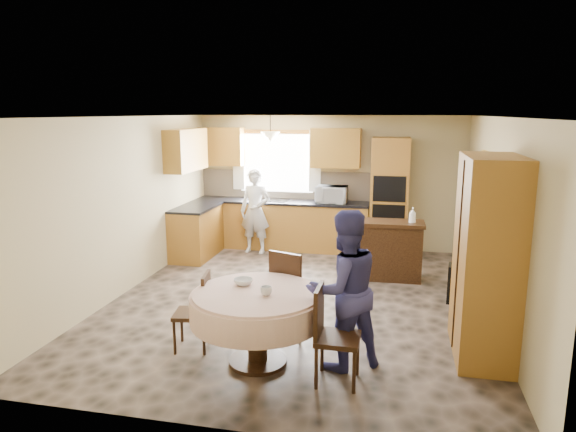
# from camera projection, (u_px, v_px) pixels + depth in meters

# --- Properties ---
(floor) EXTENTS (5.00, 6.00, 0.01)m
(floor) POSITION_uv_depth(u_px,v_px,m) (298.00, 301.00, 7.08)
(floor) COLOR brown
(floor) RESTS_ON ground
(ceiling) EXTENTS (5.00, 6.00, 0.01)m
(ceiling) POSITION_uv_depth(u_px,v_px,m) (298.00, 117.00, 6.58)
(ceiling) COLOR white
(ceiling) RESTS_ON wall_back
(wall_back) EXTENTS (5.00, 0.02, 2.50)m
(wall_back) POSITION_uv_depth(u_px,v_px,m) (328.00, 182.00, 9.71)
(wall_back) COLOR tan
(wall_back) RESTS_ON floor
(wall_front) EXTENTS (5.00, 0.02, 2.50)m
(wall_front) POSITION_uv_depth(u_px,v_px,m) (224.00, 285.00, 3.96)
(wall_front) COLOR tan
(wall_front) RESTS_ON floor
(wall_left) EXTENTS (0.02, 6.00, 2.50)m
(wall_left) POSITION_uv_depth(u_px,v_px,m) (127.00, 205.00, 7.35)
(wall_left) COLOR tan
(wall_left) RESTS_ON floor
(wall_right) EXTENTS (0.02, 6.00, 2.50)m
(wall_right) POSITION_uv_depth(u_px,v_px,m) (497.00, 220.00, 6.32)
(wall_right) COLOR tan
(wall_right) RESTS_ON floor
(window) EXTENTS (1.40, 0.03, 1.10)m
(window) POSITION_uv_depth(u_px,v_px,m) (277.00, 163.00, 9.82)
(window) COLOR white
(window) RESTS_ON wall_back
(curtain_left) EXTENTS (0.22, 0.02, 1.15)m
(curtain_left) POSITION_uv_depth(u_px,v_px,m) (238.00, 160.00, 9.92)
(curtain_left) COLOR white
(curtain_left) RESTS_ON wall_back
(curtain_right) EXTENTS (0.22, 0.02, 1.15)m
(curtain_right) POSITION_uv_depth(u_px,v_px,m) (315.00, 161.00, 9.61)
(curtain_right) COLOR white
(curtain_right) RESTS_ON wall_back
(base_cab_back) EXTENTS (3.30, 0.60, 0.88)m
(base_cab_back) POSITION_uv_depth(u_px,v_px,m) (281.00, 225.00, 9.76)
(base_cab_back) COLOR #C28533
(base_cab_back) RESTS_ON floor
(counter_back) EXTENTS (3.30, 0.64, 0.04)m
(counter_back) POSITION_uv_depth(u_px,v_px,m) (281.00, 202.00, 9.66)
(counter_back) COLOR black
(counter_back) RESTS_ON base_cab_back
(base_cab_left) EXTENTS (0.60, 1.20, 0.88)m
(base_cab_left) POSITION_uv_depth(u_px,v_px,m) (196.00, 233.00, 9.17)
(base_cab_left) COLOR #C28533
(base_cab_left) RESTS_ON floor
(counter_left) EXTENTS (0.64, 1.20, 0.04)m
(counter_left) POSITION_uv_depth(u_px,v_px,m) (196.00, 207.00, 9.08)
(counter_left) COLOR black
(counter_left) RESTS_ON base_cab_left
(backsplash) EXTENTS (3.30, 0.02, 0.55)m
(backsplash) POSITION_uv_depth(u_px,v_px,m) (284.00, 185.00, 9.89)
(backsplash) COLOR tan
(backsplash) RESTS_ON wall_back
(wall_cab_left) EXTENTS (0.85, 0.33, 0.72)m
(wall_cab_left) POSITION_uv_depth(u_px,v_px,m) (222.00, 146.00, 9.84)
(wall_cab_left) COLOR #C48831
(wall_cab_left) RESTS_ON wall_back
(wall_cab_right) EXTENTS (0.90, 0.33, 0.72)m
(wall_cab_right) POSITION_uv_depth(u_px,v_px,m) (336.00, 148.00, 9.39)
(wall_cab_right) COLOR #C48831
(wall_cab_right) RESTS_ON wall_back
(wall_cab_side) EXTENTS (0.33, 1.20, 0.72)m
(wall_cab_side) POSITION_uv_depth(u_px,v_px,m) (186.00, 150.00, 8.91)
(wall_cab_side) COLOR #C48831
(wall_cab_side) RESTS_ON wall_left
(oven_tower) EXTENTS (0.66, 0.62, 2.12)m
(oven_tower) POSITION_uv_depth(u_px,v_px,m) (389.00, 197.00, 9.21)
(oven_tower) COLOR #C28533
(oven_tower) RESTS_ON floor
(oven_upper) EXTENTS (0.56, 0.01, 0.45)m
(oven_upper) POSITION_uv_depth(u_px,v_px,m) (389.00, 189.00, 8.87)
(oven_upper) COLOR black
(oven_upper) RESTS_ON oven_tower
(oven_lower) EXTENTS (0.56, 0.01, 0.45)m
(oven_lower) POSITION_uv_depth(u_px,v_px,m) (388.00, 217.00, 8.97)
(oven_lower) COLOR black
(oven_lower) RESTS_ON oven_tower
(pendant) EXTENTS (0.36, 0.36, 0.18)m
(pendant) POSITION_uv_depth(u_px,v_px,m) (270.00, 137.00, 9.26)
(pendant) COLOR beige
(pendant) RESTS_ON ceiling
(sideboard) EXTENTS (1.21, 0.53, 0.86)m
(sideboard) POSITION_uv_depth(u_px,v_px,m) (384.00, 252.00, 7.97)
(sideboard) COLOR #3A2210
(sideboard) RESTS_ON floor
(space_heater) EXTENTS (0.41, 0.31, 0.53)m
(space_heater) POSITION_uv_depth(u_px,v_px,m) (462.00, 284.00, 6.96)
(space_heater) COLOR black
(space_heater) RESTS_ON floor
(cupboard) EXTENTS (0.56, 1.12, 2.13)m
(cupboard) POSITION_uv_depth(u_px,v_px,m) (487.00, 258.00, 5.32)
(cupboard) COLOR #C28533
(cupboard) RESTS_ON floor
(dining_table) EXTENTS (1.36, 1.36, 0.78)m
(dining_table) POSITION_uv_depth(u_px,v_px,m) (257.00, 308.00, 5.21)
(dining_table) COLOR #3A2210
(dining_table) RESTS_ON floor
(chair_left) EXTENTS (0.43, 0.43, 0.86)m
(chair_left) POSITION_uv_depth(u_px,v_px,m) (198.00, 307.00, 5.58)
(chair_left) COLOR #3A2210
(chair_left) RESTS_ON floor
(chair_back) EXTENTS (0.56, 0.56, 1.01)m
(chair_back) POSITION_uv_depth(u_px,v_px,m) (290.00, 288.00, 5.93)
(chair_back) COLOR #3A2210
(chair_back) RESTS_ON floor
(chair_right) EXTENTS (0.42, 0.42, 0.95)m
(chair_right) POSITION_uv_depth(u_px,v_px,m) (330.00, 330.00, 4.88)
(chair_right) COLOR #3A2210
(chair_right) RESTS_ON floor
(framed_picture) EXTENTS (0.06, 0.58, 0.48)m
(framed_picture) POSITION_uv_depth(u_px,v_px,m) (485.00, 169.00, 7.15)
(framed_picture) COLOR gold
(framed_picture) RESTS_ON wall_right
(microwave) EXTENTS (0.57, 0.40, 0.31)m
(microwave) POSITION_uv_depth(u_px,v_px,m) (332.00, 194.00, 9.38)
(microwave) COLOR silver
(microwave) RESTS_ON counter_back
(person_sink) EXTENTS (0.60, 0.43, 1.55)m
(person_sink) POSITION_uv_depth(u_px,v_px,m) (255.00, 211.00, 9.39)
(person_sink) COLOR silver
(person_sink) RESTS_ON floor
(person_dining) EXTENTS (1.00, 0.95, 1.63)m
(person_dining) POSITION_uv_depth(u_px,v_px,m) (344.00, 290.00, 5.12)
(person_dining) COLOR navy
(person_dining) RESTS_ON floor
(bowl_sideboard) EXTENTS (0.25, 0.25, 0.05)m
(bowl_sideboard) POSITION_uv_depth(u_px,v_px,m) (363.00, 222.00, 7.95)
(bowl_sideboard) COLOR #B2B2B2
(bowl_sideboard) RESTS_ON sideboard
(bottle_sideboard) EXTENTS (0.12, 0.12, 0.29)m
(bottle_sideboard) POSITION_uv_depth(u_px,v_px,m) (412.00, 217.00, 7.77)
(bottle_sideboard) COLOR silver
(bottle_sideboard) RESTS_ON sideboard
(cup_table) EXTENTS (0.13, 0.13, 0.09)m
(cup_table) POSITION_uv_depth(u_px,v_px,m) (266.00, 291.00, 5.07)
(cup_table) COLOR #B2B2B2
(cup_table) RESTS_ON dining_table
(bowl_table) EXTENTS (0.23, 0.23, 0.06)m
(bowl_table) POSITION_uv_depth(u_px,v_px,m) (243.00, 282.00, 5.39)
(bowl_table) COLOR #B2B2B2
(bowl_table) RESTS_ON dining_table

